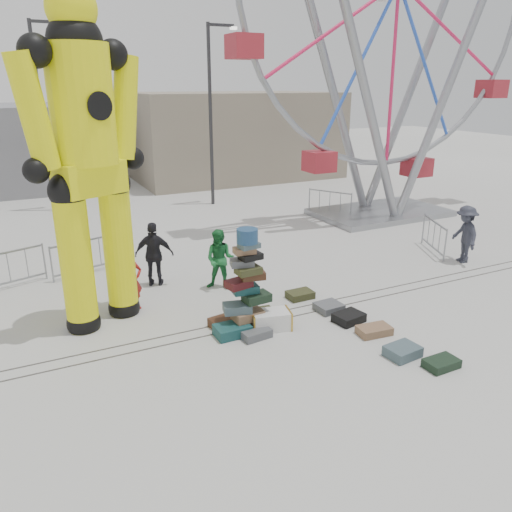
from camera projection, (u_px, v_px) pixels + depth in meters
name	position (u px, v px, depth m)	size (l,w,h in m)	color
ground	(295.00, 329.00, 11.76)	(90.00, 90.00, 0.00)	#9E9E99
track_line_near	(283.00, 319.00, 12.27)	(40.00, 0.04, 0.01)	#47443F
track_line_far	(275.00, 312.00, 12.61)	(40.00, 0.04, 0.01)	#47443F
building_right	(231.00, 135.00, 30.83)	(12.00, 8.00, 5.00)	gray
lamp_post_right	(212.00, 107.00, 22.62)	(1.41, 0.25, 8.00)	#2D2D30
lamp_post_left	(43.00, 108.00, 21.42)	(1.41, 0.25, 8.00)	#2D2D30
suitcase_tower	(246.00, 302.00, 11.58)	(1.71, 1.53, 2.45)	#19494B
crash_test_dummy	(87.00, 154.00, 10.88)	(2.97, 1.69, 7.65)	black
ferris_wheel	(396.00, 16.00, 19.40)	(13.96, 3.53, 16.19)	gray
steamer_trunk	(270.00, 320.00, 11.72)	(0.93, 0.54, 0.44)	silver
row_case_0	(300.00, 295.00, 13.44)	(0.70, 0.48, 0.19)	#393C1E
row_case_1	(329.00, 307.00, 12.69)	(0.64, 0.57, 0.19)	#575A5F
row_case_2	(349.00, 318.00, 12.09)	(0.70, 0.54, 0.22)	black
row_case_3	(374.00, 330.00, 11.49)	(0.77, 0.46, 0.19)	#8A6546
row_case_4	(403.00, 351.00, 10.55)	(0.70, 0.54, 0.23)	#465C64
row_case_5	(441.00, 363.00, 10.14)	(0.70, 0.44, 0.18)	black
barricade_dummy_b	(9.00, 270.00, 13.97)	(2.00, 0.10, 1.10)	gray
barricade_dummy_c	(85.00, 257.00, 14.98)	(2.00, 0.10, 1.10)	gray
barricade_wheel_front	(434.00, 237.00, 16.99)	(2.00, 0.10, 1.10)	gray
barricade_wheel_back	(330.00, 203.00, 21.77)	(2.00, 0.10, 1.10)	gray
pedestrian_red	(132.00, 281.00, 12.56)	(0.56, 0.37, 1.55)	maroon
pedestrian_green	(220.00, 260.00, 13.82)	(0.84, 0.65, 1.72)	#1A6A30
pedestrian_black	(154.00, 254.00, 14.06)	(1.08, 0.45, 1.85)	black
pedestrian_grey	(465.00, 234.00, 15.92)	(1.20, 0.69, 1.85)	#282A35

